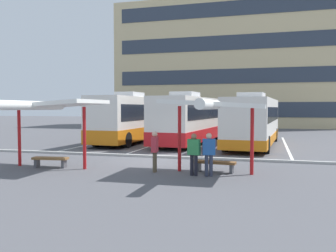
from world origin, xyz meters
TOP-DOWN VIEW (x-y plane):
  - ground_plane at (0.00, 0.00)m, footprint 160.00×160.00m
  - terminal_building at (0.04, 35.15)m, footprint 30.85×10.37m
  - coach_bus_0 at (-4.36, 9.79)m, footprint 2.90×12.57m
  - coach_bus_1 at (0.01, 8.92)m, footprint 3.46×10.93m
  - coach_bus_2 at (4.46, 8.43)m, footprint 3.41×11.21m
  - lane_stripe_0 at (-6.59, 9.12)m, footprint 0.16×14.00m
  - lane_stripe_1 at (-2.20, 9.12)m, footprint 0.16×14.00m
  - lane_stripe_2 at (2.20, 9.12)m, footprint 0.16×14.00m
  - lane_stripe_3 at (6.59, 9.12)m, footprint 0.16×14.00m
  - waiting_shelter_0 at (-3.60, -3.21)m, footprint 4.21×4.85m
  - bench_0 at (-3.60, -3.01)m, footprint 1.57×0.63m
  - waiting_shelter_1 at (3.40, -2.61)m, footprint 3.87×4.83m
  - bench_1 at (3.40, -2.21)m, footprint 1.67×0.58m
  - platform_kerb at (0.00, 1.21)m, footprint 44.00×0.24m
  - waiting_passenger_0 at (2.73, -3.15)m, footprint 0.50×0.31m
  - waiting_passenger_1 at (1.06, -2.80)m, footprint 0.28×0.50m
  - waiting_passenger_2 at (3.29, -3.11)m, footprint 0.51×0.33m

SIDE VIEW (x-z plane):
  - ground_plane at x=0.00m, z-range 0.00..0.00m
  - lane_stripe_0 at x=-6.59m, z-range 0.00..0.01m
  - lane_stripe_1 at x=-2.20m, z-range 0.00..0.01m
  - lane_stripe_2 at x=2.20m, z-range 0.00..0.01m
  - lane_stripe_3 at x=6.59m, z-range 0.00..0.01m
  - platform_kerb at x=0.00m, z-range 0.00..0.12m
  - bench_0 at x=-3.60m, z-range 0.11..0.56m
  - bench_1 at x=3.40m, z-range 0.11..0.56m
  - waiting_passenger_0 at x=2.73m, z-range 0.12..1.73m
  - waiting_passenger_1 at x=1.06m, z-range 0.12..1.75m
  - waiting_passenger_2 at x=3.29m, z-range 0.12..1.76m
  - coach_bus_2 at x=4.46m, z-range -0.11..3.42m
  - coach_bus_1 at x=0.01m, z-range -0.14..3.51m
  - coach_bus_0 at x=-4.36m, z-range -0.15..3.57m
  - waiting_shelter_0 at x=-3.60m, z-range 1.18..4.10m
  - waiting_shelter_1 at x=3.40m, z-range 1.21..4.11m
  - terminal_building at x=0.04m, z-range -1.35..18.48m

